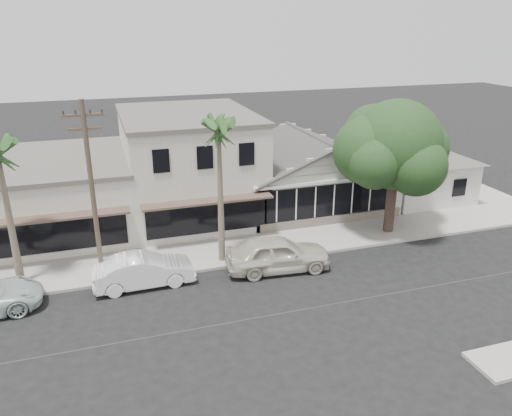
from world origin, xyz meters
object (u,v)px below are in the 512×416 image
object	(u,v)px
car_0	(278,254)
shade_tree	(393,147)
utility_pole	(92,192)
car_1	(144,271)

from	to	relation	value
car_0	shade_tree	bearing A→B (deg)	-66.04
utility_pole	car_1	bearing A→B (deg)	-21.60
car_0	utility_pole	bearing A→B (deg)	87.31
car_0	car_1	size ratio (longest dim) A/B	1.11
car_1	shade_tree	size ratio (longest dim) A/B	0.60
utility_pole	car_1	xyz separation A→B (m)	(1.92, -0.76, -3.99)
utility_pole	car_0	bearing A→B (deg)	-8.10
utility_pole	car_1	size ratio (longest dim) A/B	1.86
car_0	car_1	bearing A→B (deg)	91.39
car_0	car_1	distance (m)	6.78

